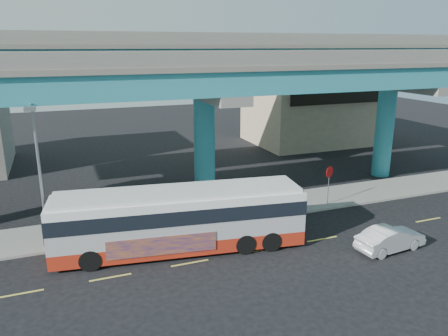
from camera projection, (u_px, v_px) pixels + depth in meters
name	position (u px, v px, depth m)	size (l,w,h in m)	color
ground	(257.00, 248.00, 24.15)	(120.00, 120.00, 0.00)	black
sidewalk	(222.00, 213.00, 29.07)	(70.00, 4.00, 0.15)	gray
lane_markings	(260.00, 250.00, 23.88)	(58.00, 0.12, 0.01)	#D8C64C
viaduct	(203.00, 71.00, 29.84)	(52.00, 12.40, 11.70)	teal
building_beige	(314.00, 111.00, 50.08)	(14.00, 10.23, 7.00)	tan
transit_bus	(180.00, 217.00, 23.48)	(13.67, 4.71, 3.45)	#9F2413
sedan	(390.00, 239.00, 23.78)	(4.16, 1.79, 1.33)	silver
street_lamp	(37.00, 156.00, 22.01)	(0.50, 2.64, 8.18)	gray
stop_sign	(329.00, 177.00, 29.89)	(0.77, 0.34, 2.74)	gray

